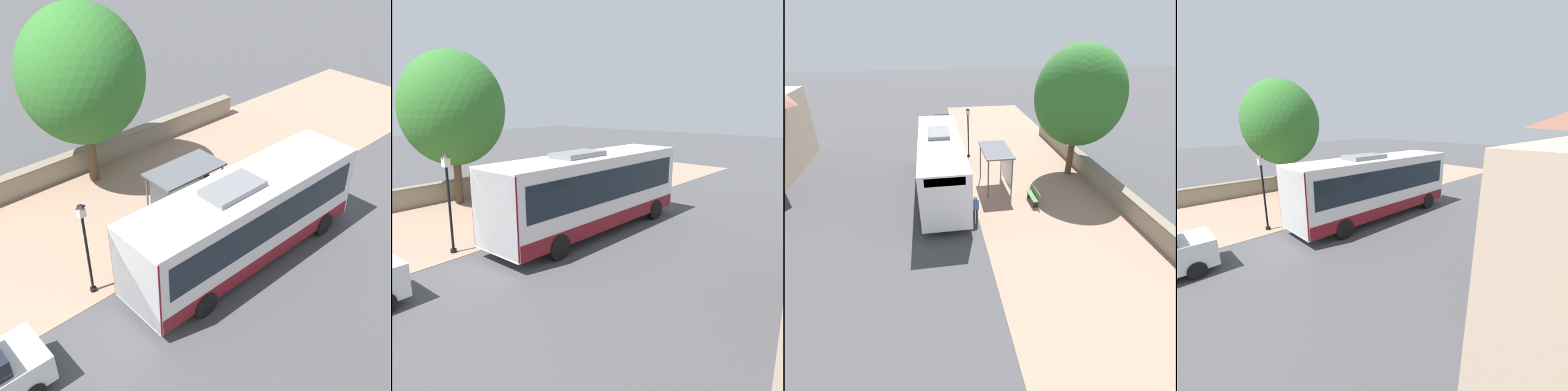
{
  "view_description": "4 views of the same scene",
  "coord_description": "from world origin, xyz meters",
  "views": [
    {
      "loc": [
        11.7,
        -11.17,
        13.06
      ],
      "look_at": [
        -0.77,
        0.18,
        1.84
      ],
      "focal_mm": 45.0,
      "sensor_mm": 36.0,
      "label": 1
    },
    {
      "loc": [
        12.61,
        -12.34,
        5.76
      ],
      "look_at": [
        1.46,
        0.64,
        1.61
      ],
      "focal_mm": 35.0,
      "sensor_mm": 36.0,
      "label": 2
    },
    {
      "loc": [
        2.17,
        18.17,
        9.57
      ],
      "look_at": [
        -0.26,
        3.13,
        0.94
      ],
      "focal_mm": 28.0,
      "sensor_mm": 36.0,
      "label": 3
    },
    {
      "loc": [
        12.44,
        -9.94,
        5.41
      ],
      "look_at": [
        1.13,
        0.86,
        1.09
      ],
      "focal_mm": 24.0,
      "sensor_mm": 36.0,
      "label": 4
    }
  ],
  "objects": [
    {
      "name": "ground_plane",
      "position": [
        0.0,
        0.0,
        0.0
      ],
      "size": [
        120.0,
        120.0,
        0.0
      ],
      "primitive_type": "plane",
      "color": "#424244",
      "rests_on": "ground"
    },
    {
      "name": "street_lamp_near",
      "position": [
        -0.63,
        -5.09,
        2.34
      ],
      "size": [
        0.28,
        0.28,
        3.93
      ],
      "color": "black",
      "rests_on": "ground"
    },
    {
      "name": "stone_wall",
      "position": [
        -8.55,
        0.0,
        0.6
      ],
      "size": [
        0.6,
        20.0,
        1.19
      ],
      "color": "gray",
      "rests_on": "ground"
    },
    {
      "name": "sidewalk_plaza",
      "position": [
        -4.5,
        0.0,
        0.01
      ],
      "size": [
        9.0,
        44.0,
        0.02
      ],
      "color": "#937560",
      "rests_on": "ground"
    },
    {
      "name": "bus_shelter",
      "position": [
        -1.87,
        0.42,
        2.19
      ],
      "size": [
        1.78,
        3.28,
        2.63
      ],
      "color": "#515459",
      "rests_on": "ground"
    },
    {
      "name": "bench",
      "position": [
        -3.6,
        2.87,
        0.47
      ],
      "size": [
        0.4,
        1.45,
        0.88
      ],
      "color": "#4C7247",
      "rests_on": "ground"
    },
    {
      "name": "bus",
      "position": [
        1.78,
        0.4,
        1.94
      ],
      "size": [
        2.71,
        10.47,
        3.76
      ],
      "color": "white",
      "rests_on": "ground"
    },
    {
      "name": "shade_tree",
      "position": [
        -7.34,
        -0.72,
        5.46
      ],
      "size": [
        5.76,
        5.76,
        8.64
      ],
      "color": "brown",
      "rests_on": "ground"
    },
    {
      "name": "pedestrian",
      "position": [
        0.18,
        4.27,
        0.92
      ],
      "size": [
        0.34,
        0.22,
        1.58
      ],
      "color": "#2D3347",
      "rests_on": "ground"
    }
  ]
}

